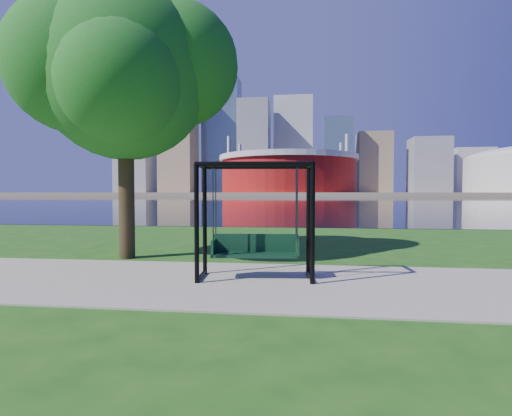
# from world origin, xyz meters

# --- Properties ---
(ground) EXTENTS (900.00, 900.00, 0.00)m
(ground) POSITION_xyz_m (0.00, 0.00, 0.00)
(ground) COLOR #1E5114
(ground) RESTS_ON ground
(path) EXTENTS (120.00, 4.00, 0.03)m
(path) POSITION_xyz_m (0.00, -0.50, 0.01)
(path) COLOR #9E937F
(path) RESTS_ON ground
(river) EXTENTS (900.00, 180.00, 0.02)m
(river) POSITION_xyz_m (0.00, 102.00, 0.01)
(river) COLOR black
(river) RESTS_ON ground
(far_bank) EXTENTS (900.00, 228.00, 2.00)m
(far_bank) POSITION_xyz_m (0.00, 306.00, 1.00)
(far_bank) COLOR #937F60
(far_bank) RESTS_ON ground
(stadium) EXTENTS (83.00, 83.00, 32.00)m
(stadium) POSITION_xyz_m (-10.00, 235.00, 14.23)
(stadium) COLOR maroon
(stadium) RESTS_ON far_bank
(skyline) EXTENTS (392.00, 66.00, 96.50)m
(skyline) POSITION_xyz_m (-4.27, 319.39, 35.89)
(skyline) COLOR gray
(skyline) RESTS_ON far_bank
(swing) EXTENTS (2.37, 1.18, 2.35)m
(swing) POSITION_xyz_m (-0.18, -0.15, 1.14)
(swing) COLOR black
(swing) RESTS_ON ground
(park_tree) EXTENTS (5.85, 5.29, 7.27)m
(park_tree) POSITION_xyz_m (-4.01, 2.12, 5.05)
(park_tree) COLOR #2E2314
(park_tree) RESTS_ON ground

